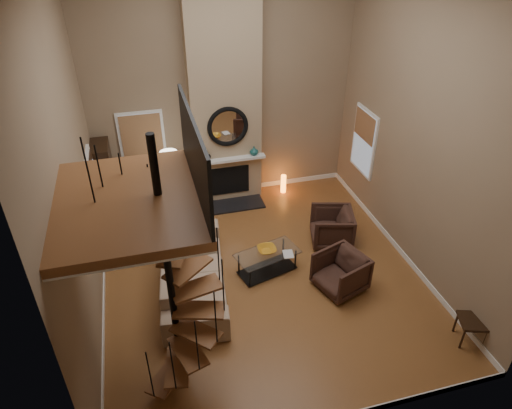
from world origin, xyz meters
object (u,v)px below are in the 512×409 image
object	(u,v)px
coffee_table	(267,260)
floor_lamp	(170,164)
armchair_far	(344,271)
accent_lamp	(283,184)
hutch	(106,182)
side_chair	(480,318)
armchair_near	(335,227)
sofa	(193,270)

from	to	relation	value
coffee_table	floor_lamp	distance (m)	3.02
armchair_far	coffee_table	size ratio (longest dim) A/B	0.63
accent_lamp	hutch	bearing A→B (deg)	-179.21
armchair_far	accent_lamp	bearing A→B (deg)	161.58
hutch	accent_lamp	distance (m)	4.24
armchair_far	accent_lamp	xyz separation A→B (m)	(-0.04, 3.55, -0.10)
coffee_table	accent_lamp	bearing A→B (deg)	66.17
floor_lamp	accent_lamp	bearing A→B (deg)	9.18
floor_lamp	side_chair	size ratio (longest dim) A/B	1.78
floor_lamp	hutch	bearing A→B (deg)	164.59
armchair_near	coffee_table	bearing A→B (deg)	-55.63
armchair_near	side_chair	bearing A→B (deg)	35.61
hutch	floor_lamp	bearing A→B (deg)	-15.41
armchair_near	armchair_far	distance (m)	1.41
sofa	armchair_near	distance (m)	3.22
coffee_table	side_chair	bearing A→B (deg)	-42.11
coffee_table	hutch	bearing A→B (deg)	137.37
floor_lamp	armchair_near	bearing A→B (deg)	-28.55
hutch	sofa	bearing A→B (deg)	-61.88
coffee_table	floor_lamp	world-z (taller)	floor_lamp
armchair_near	coffee_table	size ratio (longest dim) A/B	0.64
sofa	armchair_far	xyz separation A→B (m)	(2.74, -0.71, -0.04)
armchair_near	floor_lamp	distance (m)	3.82
sofa	floor_lamp	bearing A→B (deg)	8.73
hutch	armchair_near	xyz separation A→B (m)	(4.64, -2.14, -0.60)
hutch	floor_lamp	xyz separation A→B (m)	(1.42, -0.39, 0.46)
side_chair	sofa	bearing A→B (deg)	149.81
armchair_near	side_chair	world-z (taller)	side_chair
armchair_near	accent_lamp	size ratio (longest dim) A/B	1.85
accent_lamp	sofa	bearing A→B (deg)	-133.54
side_chair	armchair_near	bearing A→B (deg)	110.24
armchair_far	accent_lamp	size ratio (longest dim) A/B	1.80
armchair_far	side_chair	size ratio (longest dim) A/B	0.88
armchair_near	floor_lamp	xyz separation A→B (m)	(-3.22, 1.75, 1.06)
armchair_far	side_chair	bearing A→B (deg)	22.06
hutch	coffee_table	world-z (taller)	hutch
armchair_far	side_chair	xyz separation A→B (m)	(1.57, -1.80, 0.17)
armchair_near	accent_lamp	bearing A→B (deg)	-152.98
accent_lamp	floor_lamp	bearing A→B (deg)	-170.82
coffee_table	side_chair	distance (m)	3.84
armchair_far	coffee_table	bearing A→B (deg)	-140.26
sofa	accent_lamp	bearing A→B (deg)	-36.50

